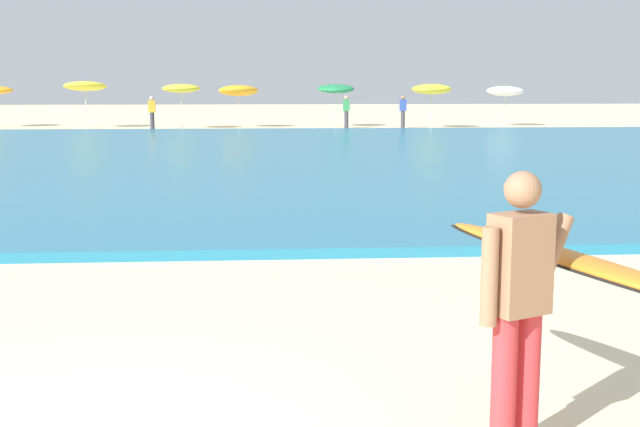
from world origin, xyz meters
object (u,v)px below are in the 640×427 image
object	(u,v)px
beach_umbrella_4	(336,89)
surfer_with_board	(550,283)
beach_umbrella_3	(239,91)
beach_umbrella_6	(505,91)
beachgoer_near_row_right	(346,111)
beach_umbrella_1	(85,86)
beach_umbrella_2	(181,88)
beach_umbrella_5	(432,89)
beachgoer_near_row_left	(152,112)
beachgoer_near_row_mid	(403,111)

from	to	relation	value
beach_umbrella_4	surfer_with_board	bearing A→B (deg)	-93.22
beach_umbrella_3	beach_umbrella_6	bearing A→B (deg)	1.49
surfer_with_board	beachgoer_near_row_right	distance (m)	36.05
surfer_with_board	beach_umbrella_4	world-z (taller)	beach_umbrella_4
beach_umbrella_4	beach_umbrella_1	bearing A→B (deg)	-179.39
beach_umbrella_3	beach_umbrella_4	xyz separation A→B (m)	(4.83, 0.33, 0.09)
beach_umbrella_2	beach_umbrella_4	bearing A→B (deg)	9.86
beach_umbrella_2	beach_umbrella_5	size ratio (longest dim) A/B	1.00
beachgoer_near_row_left	beach_umbrella_6	bearing A→B (deg)	8.64
beachgoer_near_row_left	beachgoer_near_row_right	distance (m)	9.25
surfer_with_board	beachgoer_near_row_left	xyz separation A→B (m)	(-6.67, 34.69, -0.19)
surfer_with_board	beach_umbrella_5	world-z (taller)	beach_umbrella_5
beach_umbrella_1	beach_umbrella_3	xyz separation A→B (m)	(7.44, -0.20, -0.22)
beach_umbrella_5	beachgoer_near_row_mid	bearing A→B (deg)	170.40
beach_umbrella_4	beachgoer_near_row_mid	bearing A→B (deg)	-23.98
beach_umbrella_1	beachgoer_near_row_left	bearing A→B (deg)	-35.52
beach_umbrella_2	beach_umbrella_5	xyz separation A→B (m)	(12.03, -0.32, -0.04)
surfer_with_board	beach_umbrella_3	world-z (taller)	beach_umbrella_3
beach_umbrella_2	beach_umbrella_4	size ratio (longest dim) A/B	0.98
beach_umbrella_3	beach_umbrella_5	bearing A→B (deg)	-7.92
beach_umbrella_1	beachgoer_near_row_right	distance (m)	12.77
beach_umbrella_1	beach_umbrella_5	xyz separation A→B (m)	(16.76, -1.50, -0.14)
beach_umbrella_3	beachgoer_near_row_mid	bearing A→B (deg)	-7.63
beach_umbrella_5	beachgoer_near_row_right	bearing A→B (deg)	176.13
beach_umbrella_5	beach_umbrella_6	bearing A→B (deg)	21.87
beach_umbrella_6	beachgoer_near_row_mid	distance (m)	5.70
beach_umbrella_4	beachgoer_near_row_mid	world-z (taller)	beach_umbrella_4
beach_umbrella_5	beach_umbrella_6	distance (m)	4.42
beach_umbrella_3	beach_umbrella_5	distance (m)	9.42
surfer_with_board	beach_umbrella_2	distance (m)	36.42
beach_umbrella_3	beachgoer_near_row_mid	size ratio (longest dim) A/B	1.36
beach_umbrella_4	beach_umbrella_3	bearing A→B (deg)	-176.07
beach_umbrella_4	beachgoer_near_row_mid	xyz separation A→B (m)	(3.15, -1.40, -1.04)
surfer_with_board	beach_umbrella_2	bearing A→B (deg)	98.58
surfer_with_board	beachgoer_near_row_right	world-z (taller)	surfer_with_board
surfer_with_board	beach_umbrella_2	size ratio (longest dim) A/B	1.16
beach_umbrella_6	beachgoer_near_row_mid	bearing A→B (deg)	-165.41
beach_umbrella_1	beachgoer_near_row_mid	bearing A→B (deg)	-4.71
beach_umbrella_1	beach_umbrella_2	bearing A→B (deg)	-13.98
beach_umbrella_2	beach_umbrella_6	bearing A→B (deg)	4.70
beach_umbrella_1	surfer_with_board	bearing A→B (deg)	-74.71
beach_umbrella_2	beachgoer_near_row_mid	distance (m)	10.74
beachgoer_near_row_mid	beach_umbrella_1	bearing A→B (deg)	175.29
beach_umbrella_4	beachgoer_near_row_left	bearing A→B (deg)	-163.35
beach_umbrella_6	beachgoer_near_row_left	bearing A→B (deg)	-171.36
beach_umbrella_4	beach_umbrella_5	distance (m)	4.78
beachgoer_near_row_right	beach_umbrella_2	bearing A→B (deg)	179.70
beach_umbrella_4	beach_umbrella_6	world-z (taller)	beach_umbrella_4
beach_umbrella_5	beach_umbrella_6	world-z (taller)	beach_umbrella_5
beach_umbrella_6	beach_umbrella_2	bearing A→B (deg)	-175.30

